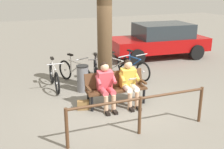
{
  "coord_description": "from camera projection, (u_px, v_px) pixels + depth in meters",
  "views": [
    {
      "loc": [
        2.64,
        6.14,
        3.02
      ],
      "look_at": [
        -0.08,
        -0.3,
        0.75
      ],
      "focal_mm": 44.09,
      "sensor_mm": 36.0,
      "label": 1
    }
  ],
  "objects": [
    {
      "name": "person_companion",
      "position": [
        106.0,
        83.0,
        6.94
      ],
      "size": [
        0.51,
        0.78,
        1.2
      ],
      "rotation": [
        0.0,
        0.0,
        -0.05
      ],
      "color": "#D84C59",
      "rests_on": "ground"
    },
    {
      "name": "handbag",
      "position": [
        83.0,
        105.0,
        6.99
      ],
      "size": [
        0.33,
        0.22,
        0.24
      ],
      "primitive_type": "cube",
      "rotation": [
        0.0,
        0.0,
        -0.3
      ],
      "color": "olive",
      "rests_on": "ground"
    },
    {
      "name": "bicycle_orange",
      "position": [
        74.0,
        72.0,
        8.84
      ],
      "size": [
        0.72,
        1.58,
        0.94
      ],
      "rotation": [
        0.0,
        0.0,
        1.95
      ],
      "color": "black",
      "rests_on": "ground"
    },
    {
      "name": "bicycle_purple",
      "position": [
        96.0,
        72.0,
        8.88
      ],
      "size": [
        0.62,
        1.63,
        0.94
      ],
      "rotation": [
        0.0,
        0.0,
        1.29
      ],
      "color": "black",
      "rests_on": "ground"
    },
    {
      "name": "litter_bin",
      "position": [
        83.0,
        78.0,
        8.13
      ],
      "size": [
        0.36,
        0.36,
        0.8
      ],
      "color": "slate",
      "rests_on": "ground"
    },
    {
      "name": "parked_car",
      "position": [
        160.0,
        40.0,
        11.97
      ],
      "size": [
        4.35,
        2.32,
        1.47
      ],
      "rotation": [
        0.0,
        0.0,
        -0.09
      ],
      "color": "#A50C0C",
      "rests_on": "ground"
    },
    {
      "name": "bicycle_blue",
      "position": [
        133.0,
        67.0,
        9.38
      ],
      "size": [
        0.56,
        1.65,
        0.94
      ],
      "rotation": [
        0.0,
        0.0,
        1.81
      ],
      "color": "black",
      "rests_on": "ground"
    },
    {
      "name": "person_reading",
      "position": [
        129.0,
        81.0,
        7.15
      ],
      "size": [
        0.51,
        0.78,
        1.2
      ],
      "rotation": [
        0.0,
        0.0,
        -0.05
      ],
      "color": "gold",
      "rests_on": "ground"
    },
    {
      "name": "ground_plane",
      "position": [
        113.0,
        105.0,
        7.29
      ],
      "size": [
        40.0,
        40.0,
        0.0
      ],
      "primitive_type": "plane",
      "color": "slate"
    },
    {
      "name": "tree_trunk",
      "position": [
        105.0,
        41.0,
        7.86
      ],
      "size": [
        0.42,
        0.42,
        3.0
      ],
      "primitive_type": "cylinder",
      "color": "#4C3823",
      "rests_on": "ground"
    },
    {
      "name": "bench",
      "position": [
        115.0,
        86.0,
        7.24
      ],
      "size": [
        1.62,
        0.56,
        0.87
      ],
      "rotation": [
        0.0,
        0.0,
        -0.05
      ],
      "color": "#51331E",
      "rests_on": "ground"
    },
    {
      "name": "bicycle_red",
      "position": [
        54.0,
        77.0,
        8.37
      ],
      "size": [
        0.48,
        1.68,
        0.94
      ],
      "rotation": [
        0.0,
        0.0,
        1.53
      ],
      "color": "black",
      "rests_on": "ground"
    },
    {
      "name": "railing_fence",
      "position": [
        140.0,
        108.0,
        5.7
      ],
      "size": [
        3.16,
        0.17,
        0.85
      ],
      "rotation": [
        0.0,
        0.0,
        -0.03
      ],
      "color": "#51331E",
      "rests_on": "ground"
    },
    {
      "name": "bicycle_green",
      "position": [
        115.0,
        69.0,
        9.17
      ],
      "size": [
        0.66,
        1.61,
        0.94
      ],
      "rotation": [
        0.0,
        0.0,
        1.9
      ],
      "color": "black",
      "rests_on": "ground"
    }
  ]
}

